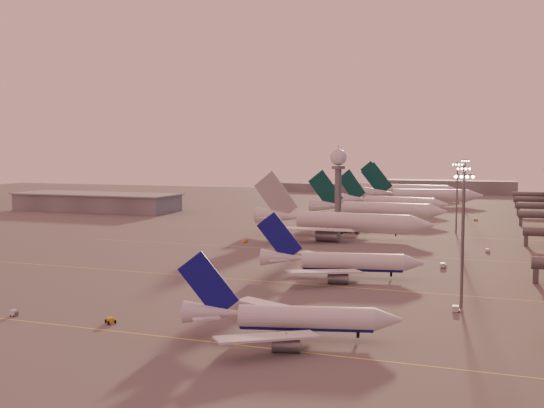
% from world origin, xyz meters
% --- Properties ---
extents(ground, '(700.00, 700.00, 0.00)m').
position_xyz_m(ground, '(0.00, 0.00, 0.00)').
color(ground, '#4C4A4A').
rests_on(ground, ground).
extents(taxiway_markings, '(180.00, 185.25, 0.02)m').
position_xyz_m(taxiway_markings, '(30.00, 56.00, 0.01)').
color(taxiway_markings, '#E9E352').
rests_on(taxiway_markings, ground).
extents(hangar, '(82.00, 27.00, 8.50)m').
position_xyz_m(hangar, '(-120.00, 140.00, 4.32)').
color(hangar, slate).
rests_on(hangar, ground).
extents(radar_tower, '(6.40, 6.40, 31.10)m').
position_xyz_m(radar_tower, '(5.00, 120.00, 20.95)').
color(radar_tower, '#595C61').
rests_on(radar_tower, ground).
extents(mast_a, '(3.60, 0.56, 25.00)m').
position_xyz_m(mast_a, '(58.00, 0.00, 13.74)').
color(mast_a, '#595C61').
rests_on(mast_a, ground).
extents(mast_b, '(3.60, 0.56, 25.00)m').
position_xyz_m(mast_b, '(55.00, 55.00, 13.74)').
color(mast_b, '#595C61').
rests_on(mast_b, ground).
extents(mast_c, '(3.60, 0.56, 25.00)m').
position_xyz_m(mast_c, '(50.00, 110.00, 13.74)').
color(mast_c, '#595C61').
rests_on(mast_c, ground).
extents(mast_d, '(3.60, 0.56, 25.00)m').
position_xyz_m(mast_d, '(48.00, 200.00, 13.74)').
color(mast_d, '#595C61').
rests_on(mast_d, ground).
extents(distant_horizon, '(165.00, 37.50, 9.00)m').
position_xyz_m(distant_horizon, '(2.62, 325.14, 3.89)').
color(distant_horizon, slate).
rests_on(distant_horizon, ground).
extents(narrowbody_near, '(33.75, 26.60, 13.42)m').
position_xyz_m(narrowbody_near, '(34.57, -29.38, 2.72)').
color(narrowbody_near, silver).
rests_on(narrowbody_near, ground).
extents(narrowbody_mid, '(37.67, 29.79, 14.85)m').
position_xyz_m(narrowbody_mid, '(30.44, 19.88, 3.01)').
color(narrowbody_mid, silver).
rests_on(narrowbody_mid, ground).
extents(widebody_white, '(62.50, 49.96, 21.97)m').
position_xyz_m(widebody_white, '(14.35, 86.69, 3.81)').
color(widebody_white, silver).
rests_on(widebody_white, ground).
extents(greentail_a, '(57.95, 46.68, 21.04)m').
position_xyz_m(greentail_a, '(16.80, 137.50, 3.72)').
color(greentail_a, silver).
rests_on(greentail_a, ground).
extents(greentail_b, '(54.42, 43.42, 20.14)m').
position_xyz_m(greentail_b, '(16.41, 178.54, 3.56)').
color(greentail_b, silver).
rests_on(greentail_b, ground).
extents(greentail_c, '(63.41, 50.93, 23.07)m').
position_xyz_m(greentail_c, '(25.25, 224.15, 4.08)').
color(greentail_c, silver).
rests_on(greentail_c, ground).
extents(greentail_d, '(62.38, 49.96, 22.83)m').
position_xyz_m(greentail_d, '(12.53, 270.71, 4.03)').
color(greentail_d, silver).
rests_on(greentail_d, ground).
extents(gsv_truck_a, '(5.54, 2.47, 2.17)m').
position_xyz_m(gsv_truck_a, '(-14.72, -32.91, 1.10)').
color(gsv_truck_a, silver).
rests_on(gsv_truck_a, ground).
extents(gsv_tug_near, '(3.49, 3.82, 0.94)m').
position_xyz_m(gsv_tug_near, '(3.60, -31.44, 0.48)').
color(gsv_tug_near, gold).
rests_on(gsv_tug_near, ground).
extents(gsv_catering_a, '(5.25, 2.53, 4.30)m').
position_xyz_m(gsv_catering_a, '(57.47, -3.78, 2.15)').
color(gsv_catering_a, silver).
rests_on(gsv_catering_a, ground).
extents(gsv_tug_mid, '(3.85, 3.50, 0.94)m').
position_xyz_m(gsv_tug_mid, '(-5.74, 18.33, 0.49)').
color(gsv_tug_mid, gold).
rests_on(gsv_tug_mid, ground).
extents(gsv_truck_b, '(6.55, 3.72, 2.50)m').
position_xyz_m(gsv_truck_b, '(51.88, 39.85, 1.27)').
color(gsv_truck_b, silver).
rests_on(gsv_truck_b, ground).
extents(gsv_truck_c, '(4.43, 5.53, 2.15)m').
position_xyz_m(gsv_truck_c, '(-10.87, 64.08, 1.10)').
color(gsv_truck_c, gold).
rests_on(gsv_truck_c, ground).
extents(gsv_catering_b, '(5.16, 3.81, 3.87)m').
position_xyz_m(gsv_catering_b, '(61.38, 69.31, 1.94)').
color(gsv_catering_b, silver).
rests_on(gsv_catering_b, ground).
extents(gsv_tug_far, '(2.64, 3.60, 0.93)m').
position_xyz_m(gsv_tug_far, '(20.13, 103.66, 0.48)').
color(gsv_tug_far, gold).
rests_on(gsv_tug_far, ground).
extents(gsv_truck_d, '(3.36, 6.29, 2.41)m').
position_xyz_m(gsv_truck_d, '(-9.72, 132.10, 1.23)').
color(gsv_truck_d, '#4F5153').
rests_on(gsv_truck_d, ground).
extents(gsv_tug_hangar, '(3.27, 2.02, 0.92)m').
position_xyz_m(gsv_tug_hangar, '(55.02, 154.89, 0.47)').
color(gsv_tug_hangar, gold).
rests_on(gsv_tug_hangar, ground).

